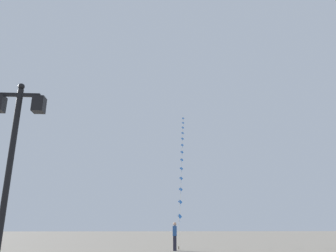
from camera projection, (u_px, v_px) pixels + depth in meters
The scene contains 4 objects.
ground_plane at pixel (137, 252), 19.33m from camera, with size 160.00×160.00×0.00m, color gray.
twin_lantern_lamp_post at pixel (13, 142), 7.65m from camera, with size 1.26×0.28×4.91m.
kite_train at pixel (182, 157), 34.39m from camera, with size 2.98×21.27×16.63m.
kite_flyer at pixel (175, 235), 20.22m from camera, with size 0.29×0.62×1.71m.
Camera 1 is at (0.64, -0.79, 1.46)m, focal length 34.28 mm.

